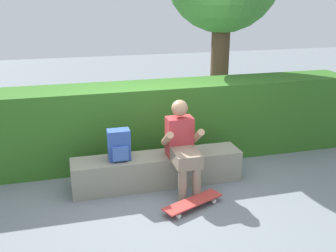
{
  "coord_description": "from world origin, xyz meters",
  "views": [
    {
      "loc": [
        -1.09,
        -4.21,
        2.45
      ],
      "look_at": [
        0.13,
        0.36,
        0.84
      ],
      "focal_mm": 41.71,
      "sensor_mm": 36.0,
      "label": 1
    }
  ],
  "objects_px": {
    "skateboard_near_person": "(193,202)",
    "person_skater": "(183,144)",
    "backpack_on_bench": "(119,145)",
    "bench_main": "(158,170)"
  },
  "relations": [
    {
      "from": "skateboard_near_person",
      "to": "person_skater",
      "type": "bearing_deg",
      "value": 87.76
    },
    {
      "from": "skateboard_near_person",
      "to": "backpack_on_bench",
      "type": "bearing_deg",
      "value": 137.17
    },
    {
      "from": "bench_main",
      "to": "skateboard_near_person",
      "type": "relative_size",
      "value": 2.78
    },
    {
      "from": "person_skater",
      "to": "backpack_on_bench",
      "type": "distance_m",
      "value": 0.81
    },
    {
      "from": "skateboard_near_person",
      "to": "backpack_on_bench",
      "type": "relative_size",
      "value": 2.04
    },
    {
      "from": "person_skater",
      "to": "bench_main",
      "type": "bearing_deg",
      "value": 143.62
    },
    {
      "from": "backpack_on_bench",
      "to": "skateboard_near_person",
      "type": "bearing_deg",
      "value": -42.83
    },
    {
      "from": "bench_main",
      "to": "person_skater",
      "type": "distance_m",
      "value": 0.54
    },
    {
      "from": "skateboard_near_person",
      "to": "backpack_on_bench",
      "type": "distance_m",
      "value": 1.17
    },
    {
      "from": "bench_main",
      "to": "skateboard_near_person",
      "type": "height_order",
      "value": "bench_main"
    }
  ]
}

